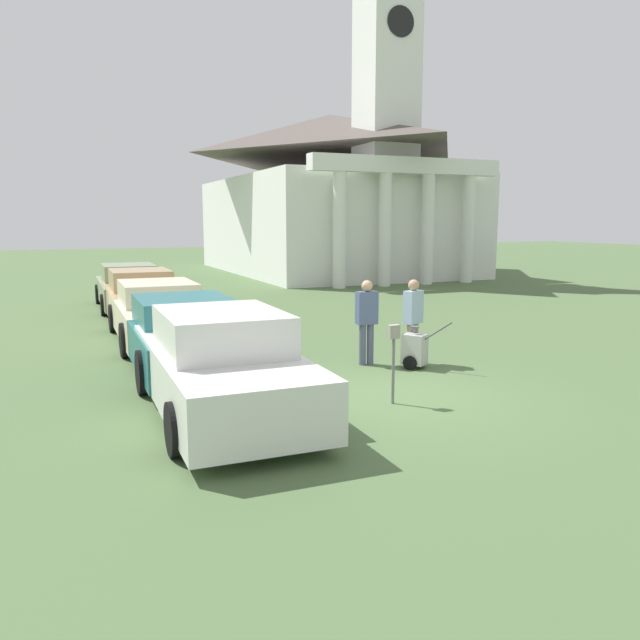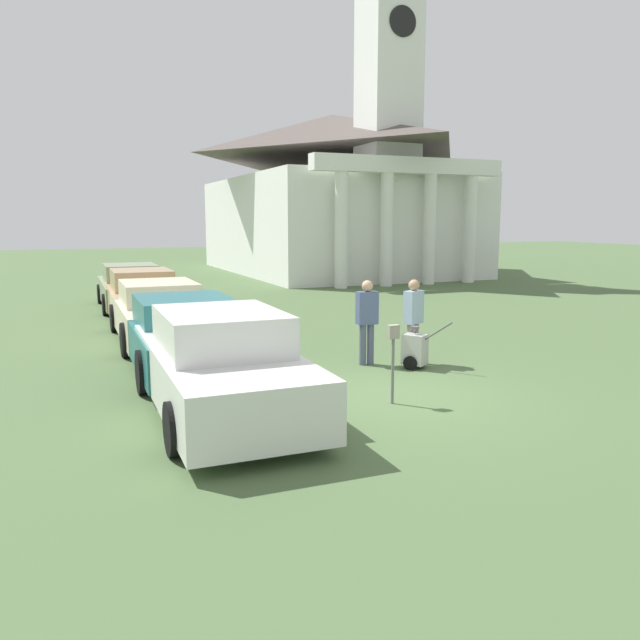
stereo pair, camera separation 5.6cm
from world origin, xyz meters
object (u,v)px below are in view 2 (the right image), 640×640
object	(u,v)px
parked_car_tan	(142,297)
parking_meter	(393,349)
parked_car_teal	(183,335)
equipment_cart	(415,349)
parked_car_white	(219,365)
person_supervisor	(413,316)
church	(335,188)
parked_car_sage	(131,288)
parked_car_cream	(158,313)
person_worker	(367,317)

from	to	relation	value
parked_car_tan	parking_meter	xyz separation A→B (m)	(2.65, -10.12, 0.20)
parked_car_teal	equipment_cart	bearing A→B (deg)	-20.51
equipment_cart	parked_car_white	bearing A→B (deg)	162.64
person_supervisor	church	bearing A→B (deg)	-134.14
parked_car_white	person_supervisor	world-z (taller)	person_supervisor
parked_car_sage	parking_meter	world-z (taller)	parked_car_sage
parked_car_white	parked_car_teal	size ratio (longest dim) A/B	1.05
parked_car_white	person_supervisor	size ratio (longest dim) A/B	3.01
parked_car_white	parked_car_teal	distance (m)	2.96
parked_car_cream	parking_meter	distance (m)	7.37
parking_meter	parked_car_tan	bearing A→B (deg)	104.66
parked_car_tan	person_worker	size ratio (longest dim) A/B	2.79
parked_car_cream	parked_car_sage	xyz separation A→B (m)	(-0.00, 6.28, -0.01)
person_worker	church	xyz separation A→B (m)	(8.90, 21.60, 3.74)
parked_car_teal	parked_car_sage	xyz separation A→B (m)	(-0.00, 9.55, -0.01)
parked_car_sage	church	distance (m)	17.11
parked_car_cream	church	distance (m)	21.71
person_supervisor	church	xyz separation A→B (m)	(8.00, 21.90, 3.73)
parking_meter	parked_car_white	bearing A→B (deg)	166.30
parked_car_cream	church	world-z (taller)	church
person_worker	parked_car_white	bearing A→B (deg)	32.55
parked_car_cream	equipment_cart	distance (m)	6.50
parked_car_tan	person_supervisor	bearing A→B (deg)	-59.93
parked_car_cream	parked_car_tan	size ratio (longest dim) A/B	1.10
parked_car_white	parked_car_cream	bearing A→B (deg)	90.57
parked_car_tan	person_supervisor	xyz separation A→B (m)	(4.41, -7.80, 0.29)
parking_meter	person_worker	world-z (taller)	person_worker
parked_car_sage	person_supervisor	world-z (taller)	person_supervisor
parked_car_tan	equipment_cart	distance (m)	9.20
parking_meter	church	distance (m)	26.39
parked_car_white	person_worker	distance (m)	4.04
parked_car_cream	equipment_cart	size ratio (longest dim) A/B	5.30
parked_car_tan	equipment_cart	xyz separation A→B (m)	(4.25, -8.15, -0.31)
parked_car_tan	person_supervisor	size ratio (longest dim) A/B	2.77
parking_meter	person_supervisor	distance (m)	2.92
parking_meter	person_worker	distance (m)	2.76
parked_car_white	parked_car_sage	xyz separation A→B (m)	(-0.00, 12.51, -0.05)
person_supervisor	person_worker	bearing A→B (deg)	-42.52
parked_car_cream	person_worker	distance (m)	5.52
parked_car_white	parked_car_sage	bearing A→B (deg)	90.57
parked_car_tan	equipment_cart	world-z (taller)	parked_car_tan
person_supervisor	church	distance (m)	23.61
parked_car_white	parking_meter	size ratio (longest dim) A/B	4.08
parked_car_sage	person_supervisor	distance (m)	11.70
person_worker	equipment_cart	distance (m)	1.15
parked_car_teal	church	xyz separation A→B (m)	(12.41, 20.62, 4.03)
equipment_cart	person_supervisor	bearing A→B (deg)	30.86
parked_car_sage	person_worker	world-z (taller)	person_worker
parked_car_teal	parked_car_cream	world-z (taller)	parked_car_cream
parked_car_teal	person_worker	world-z (taller)	person_worker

